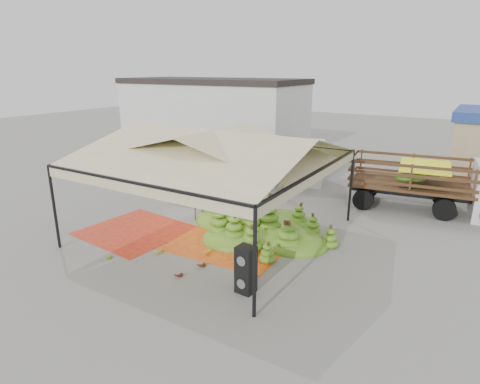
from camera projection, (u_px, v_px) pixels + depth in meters
The scene contains 17 objects.
ground at pixel (216, 233), 15.60m from camera, with size 90.00×90.00×0.00m, color slate.
canopy_tent at pixel (214, 149), 14.63m from camera, with size 8.10×8.10×4.00m.
building_white at pixel (212, 114), 31.20m from camera, with size 14.30×6.30×5.40m.
tarp_left at pixel (136, 231), 15.79m from camera, with size 3.74×3.56×0.01m, color red.
tarp_right at pixel (236, 239), 14.98m from camera, with size 4.03×4.23×0.01m, color orange.
banana_heap at pixel (259, 217), 15.40m from camera, with size 6.19×5.08×1.33m, color #3D7217.
hand_yellow_a at pixel (205, 250), 13.85m from camera, with size 0.49×0.40×0.22m, color gold.
hand_yellow_b at pixel (157, 250), 13.88m from camera, with size 0.49×0.40×0.22m, color gold.
hand_red_a at pixel (178, 273), 12.33m from camera, with size 0.40×0.33×0.18m, color #581B14.
hand_red_b at pixel (200, 263), 12.95m from camera, with size 0.46×0.38×0.21m, color #5B2F14.
hand_green at pixel (108, 256), 13.49m from camera, with size 0.39×0.32×0.18m, color #3C7518.
hanging_bunches at pixel (211, 160), 16.08m from camera, with size 4.74×0.24×0.20m.
speaker_stack at pixel (246, 270), 11.29m from camera, with size 0.54×0.48×1.41m.
banana_leaves at pixel (202, 220), 16.96m from camera, with size 0.96×1.36×3.70m, color #257820, non-canonical shape.
vendor at pixel (282, 183), 19.49m from camera, with size 0.58×0.38×1.58m, color gray.
truck_left at pixel (268, 156), 22.51m from camera, with size 7.10×4.24×2.31m.
truck_right at pixel (440, 180), 17.51m from camera, with size 7.14×3.23×2.37m.
Camera 1 is at (8.36, -11.81, 6.13)m, focal length 30.00 mm.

